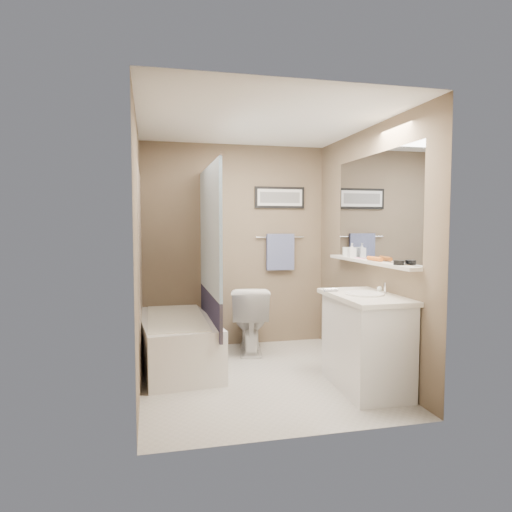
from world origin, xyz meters
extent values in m
plane|color=beige|center=(0.00, 0.00, 0.00)|extent=(2.50, 2.50, 0.00)
cube|color=white|center=(0.00, 0.00, 2.38)|extent=(2.20, 2.50, 0.04)
cube|color=brown|center=(0.00, 1.23, 1.20)|extent=(2.20, 0.04, 2.40)
cube|color=brown|center=(0.00, -1.23, 1.20)|extent=(2.20, 0.04, 2.40)
cube|color=brown|center=(-1.08, 0.00, 1.20)|extent=(0.04, 2.50, 2.40)
cube|color=brown|center=(1.08, 0.00, 1.20)|extent=(0.04, 2.50, 2.40)
cube|color=#C1A892|center=(-1.09, 0.50, 1.00)|extent=(0.02, 1.55, 2.00)
cylinder|color=silver|center=(-0.40, 0.50, 2.05)|extent=(0.02, 1.55, 0.02)
cube|color=white|center=(-0.40, 0.50, 1.40)|extent=(0.03, 1.45, 1.28)
cube|color=#272444|center=(-0.40, 0.50, 0.58)|extent=(0.03, 1.45, 0.36)
cube|color=silver|center=(1.09, -0.15, 1.62)|extent=(0.02, 1.60, 1.00)
cube|color=silver|center=(1.04, -0.15, 1.10)|extent=(0.12, 1.60, 0.03)
cylinder|color=silver|center=(0.55, 1.22, 1.30)|extent=(0.60, 0.02, 0.02)
cube|color=#7E8BB8|center=(0.55, 1.20, 1.12)|extent=(0.34, 0.05, 0.44)
cube|color=black|center=(0.55, 1.23, 1.78)|extent=(0.62, 0.02, 0.26)
cube|color=white|center=(0.55, 1.22, 1.78)|extent=(0.56, 0.00, 0.20)
cube|color=#595959|center=(0.55, 1.22, 1.78)|extent=(0.50, 0.00, 0.13)
cube|color=silver|center=(0.55, -1.24, 1.00)|extent=(0.80, 0.02, 2.00)
cylinder|color=silver|center=(0.22, -1.19, 1.00)|extent=(0.10, 0.02, 0.02)
cube|color=white|center=(-0.75, 0.54, 0.25)|extent=(0.83, 1.56, 0.50)
cube|color=white|center=(-0.75, 0.54, 0.50)|extent=(0.56, 1.36, 0.02)
imported|color=white|center=(0.10, 0.90, 0.38)|extent=(0.55, 0.81, 0.76)
cube|color=white|center=(0.85, -0.49, 0.40)|extent=(0.53, 0.92, 0.80)
cube|color=silver|center=(0.84, -0.49, 0.82)|extent=(0.54, 0.96, 0.04)
cylinder|color=white|center=(0.83, -0.49, 0.85)|extent=(0.34, 0.34, 0.01)
cylinder|color=silver|center=(1.03, -0.49, 0.89)|extent=(0.02, 0.02, 0.10)
sphere|color=white|center=(1.03, -0.39, 0.87)|extent=(0.05, 0.05, 0.05)
cylinder|color=black|center=(1.04, -0.69, 1.14)|extent=(0.09, 0.09, 0.04)
cylinder|color=#C05B1B|center=(1.04, -0.27, 1.14)|extent=(0.06, 0.22, 0.04)
cube|color=#F797C2|center=(1.04, 0.04, 1.12)|extent=(0.04, 0.16, 0.01)
cylinder|color=silver|center=(1.04, 0.36, 1.17)|extent=(0.08, 0.08, 0.10)
imported|color=#999999|center=(1.04, 0.22, 1.19)|extent=(0.07, 0.07, 0.15)
camera|label=1|loc=(-1.01, -4.13, 1.46)|focal=32.00mm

